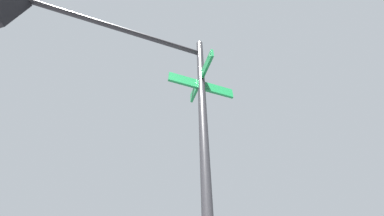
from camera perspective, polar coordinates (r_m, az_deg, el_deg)
traffic_signal_near at (r=3.56m, az=-19.44°, el=7.84°), size 3.27×2.34×5.94m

